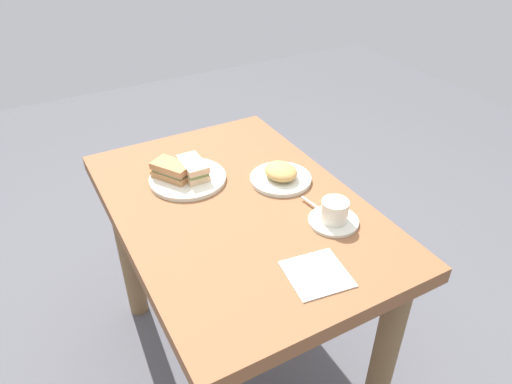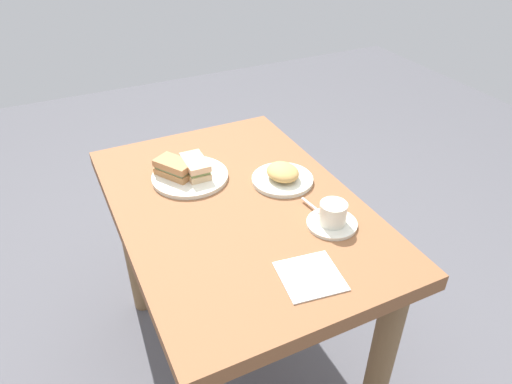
{
  "view_description": "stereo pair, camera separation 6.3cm",
  "coord_description": "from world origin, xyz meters",
  "px_view_note": "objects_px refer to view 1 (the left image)",
  "views": [
    {
      "loc": [
        -1.06,
        0.52,
        1.6
      ],
      "look_at": [
        -0.01,
        -0.06,
        0.78
      ],
      "focal_mm": 33.19,
      "sensor_mm": 36.0,
      "label": 1
    },
    {
      "loc": [
        -1.09,
        0.46,
        1.6
      ],
      "look_at": [
        -0.01,
        -0.06,
        0.78
      ],
      "focal_mm": 33.19,
      "sensor_mm": 36.0,
      "label": 2
    }
  ],
  "objects_px": {
    "coffee_cup": "(334,210)",
    "napkin": "(317,274)",
    "side_plate": "(281,179)",
    "dining_table": "(238,240)",
    "sandwich_front": "(193,168)",
    "spoon": "(316,207)",
    "sandwich_back": "(172,170)",
    "coffee_saucer": "(333,221)",
    "sandwich_plate": "(188,178)"
  },
  "relations": [
    {
      "from": "sandwich_back",
      "to": "napkin",
      "type": "xyz_separation_m",
      "value": [
        -0.59,
        -0.16,
        -0.04
      ]
    },
    {
      "from": "sandwich_plate",
      "to": "coffee_saucer",
      "type": "distance_m",
      "value": 0.5
    },
    {
      "from": "dining_table",
      "to": "coffee_saucer",
      "type": "xyz_separation_m",
      "value": [
        -0.22,
        -0.2,
        0.15
      ]
    },
    {
      "from": "dining_table",
      "to": "sandwich_back",
      "type": "distance_m",
      "value": 0.31
    },
    {
      "from": "sandwich_front",
      "to": "napkin",
      "type": "distance_m",
      "value": 0.58
    },
    {
      "from": "sandwich_back",
      "to": "napkin",
      "type": "relative_size",
      "value": 0.97
    },
    {
      "from": "sandwich_back",
      "to": "napkin",
      "type": "height_order",
      "value": "sandwich_back"
    },
    {
      "from": "spoon",
      "to": "napkin",
      "type": "distance_m",
      "value": 0.28
    },
    {
      "from": "coffee_cup",
      "to": "spoon",
      "type": "distance_m",
      "value": 0.08
    },
    {
      "from": "sandwich_plate",
      "to": "side_plate",
      "type": "distance_m",
      "value": 0.31
    },
    {
      "from": "sandwich_back",
      "to": "spoon",
      "type": "distance_m",
      "value": 0.48
    },
    {
      "from": "sandwich_back",
      "to": "coffee_saucer",
      "type": "distance_m",
      "value": 0.55
    },
    {
      "from": "coffee_cup",
      "to": "side_plate",
      "type": "relative_size",
      "value": 0.53
    },
    {
      "from": "coffee_saucer",
      "to": "side_plate",
      "type": "relative_size",
      "value": 0.73
    },
    {
      "from": "dining_table",
      "to": "sandwich_front",
      "type": "height_order",
      "value": "sandwich_front"
    },
    {
      "from": "coffee_cup",
      "to": "napkin",
      "type": "distance_m",
      "value": 0.23
    },
    {
      "from": "sandwich_plate",
      "to": "spoon",
      "type": "xyz_separation_m",
      "value": [
        -0.34,
        -0.28,
        0.01
      ]
    },
    {
      "from": "side_plate",
      "to": "dining_table",
      "type": "bearing_deg",
      "value": 104.47
    },
    {
      "from": "dining_table",
      "to": "side_plate",
      "type": "height_order",
      "value": "side_plate"
    },
    {
      "from": "dining_table",
      "to": "napkin",
      "type": "distance_m",
      "value": 0.4
    },
    {
      "from": "dining_table",
      "to": "napkin",
      "type": "relative_size",
      "value": 6.95
    },
    {
      "from": "coffee_saucer",
      "to": "sandwich_plate",
      "type": "bearing_deg",
      "value": 34.49
    },
    {
      "from": "side_plate",
      "to": "napkin",
      "type": "bearing_deg",
      "value": 160.6
    },
    {
      "from": "coffee_cup",
      "to": "napkin",
      "type": "bearing_deg",
      "value": 133.07
    },
    {
      "from": "napkin",
      "to": "coffee_cup",
      "type": "bearing_deg",
      "value": -46.93
    },
    {
      "from": "coffee_saucer",
      "to": "napkin",
      "type": "distance_m",
      "value": 0.23
    },
    {
      "from": "side_plate",
      "to": "spoon",
      "type": "bearing_deg",
      "value": -177.35
    },
    {
      "from": "sandwich_back",
      "to": "dining_table",
      "type": "bearing_deg",
      "value": -150.24
    },
    {
      "from": "coffee_cup",
      "to": "spoon",
      "type": "height_order",
      "value": "coffee_cup"
    },
    {
      "from": "coffee_saucer",
      "to": "coffee_cup",
      "type": "height_order",
      "value": "coffee_cup"
    },
    {
      "from": "spoon",
      "to": "coffee_cup",
      "type": "bearing_deg",
      "value": -172.32
    },
    {
      "from": "dining_table",
      "to": "sandwich_back",
      "type": "relative_size",
      "value": 7.14
    },
    {
      "from": "sandwich_front",
      "to": "sandwich_back",
      "type": "bearing_deg",
      "value": 71.45
    },
    {
      "from": "dining_table",
      "to": "coffee_saucer",
      "type": "height_order",
      "value": "coffee_saucer"
    },
    {
      "from": "sandwich_back",
      "to": "side_plate",
      "type": "bearing_deg",
      "value": -118.89
    },
    {
      "from": "spoon",
      "to": "sandwich_back",
      "type": "bearing_deg",
      "value": 41.36
    },
    {
      "from": "sandwich_front",
      "to": "side_plate",
      "type": "height_order",
      "value": "sandwich_front"
    },
    {
      "from": "sandwich_plate",
      "to": "spoon",
      "type": "height_order",
      "value": "spoon"
    },
    {
      "from": "sandwich_plate",
      "to": "sandwich_front",
      "type": "relative_size",
      "value": 1.97
    },
    {
      "from": "sandwich_back",
      "to": "coffee_cup",
      "type": "xyz_separation_m",
      "value": [
        -0.43,
        -0.33,
        0.0
      ]
    },
    {
      "from": "napkin",
      "to": "side_plate",
      "type": "bearing_deg",
      "value": -19.4
    },
    {
      "from": "sandwich_front",
      "to": "spoon",
      "type": "relative_size",
      "value": 1.29
    },
    {
      "from": "sandwich_back",
      "to": "coffee_cup",
      "type": "bearing_deg",
      "value": -142.9
    },
    {
      "from": "sandwich_plate",
      "to": "coffee_cup",
      "type": "height_order",
      "value": "coffee_cup"
    },
    {
      "from": "sandwich_back",
      "to": "coffee_saucer",
      "type": "xyz_separation_m",
      "value": [
        -0.44,
        -0.33,
        -0.04
      ]
    },
    {
      "from": "sandwich_plate",
      "to": "coffee_cup",
      "type": "relative_size",
      "value": 2.37
    },
    {
      "from": "sandwich_back",
      "to": "coffee_cup",
      "type": "distance_m",
      "value": 0.54
    },
    {
      "from": "spoon",
      "to": "dining_table",
      "type": "bearing_deg",
      "value": 53.49
    },
    {
      "from": "dining_table",
      "to": "side_plate",
      "type": "relative_size",
      "value": 5.18
    },
    {
      "from": "sandwich_front",
      "to": "coffee_cup",
      "type": "bearing_deg",
      "value": -147.35
    }
  ]
}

